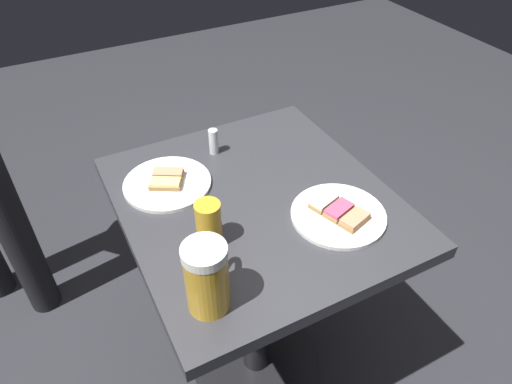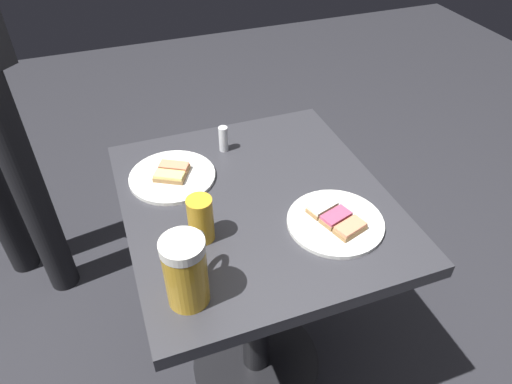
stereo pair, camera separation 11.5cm
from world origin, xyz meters
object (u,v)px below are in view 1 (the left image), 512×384
object	(u,v)px
plate_near	(338,214)
beer_mug	(207,276)
plate_far	(167,183)
salt_shaker	(214,142)
beer_glass_small	(209,224)

from	to	relation	value
plate_near	beer_mug	bearing A→B (deg)	13.33
plate_far	plate_near	bearing A→B (deg)	136.75
plate_near	plate_far	distance (m)	0.44
salt_shaker	plate_near	bearing A→B (deg)	112.34
beer_mug	beer_glass_small	world-z (taller)	beer_mug
plate_near	beer_glass_small	size ratio (longest dim) A/B	2.03
beer_mug	beer_glass_small	size ratio (longest dim) A/B	1.42
plate_far	beer_glass_small	distance (m)	0.24
plate_far	beer_mug	world-z (taller)	beer_mug
plate_far	beer_mug	size ratio (longest dim) A/B	1.42
plate_near	beer_glass_small	xyz separation A→B (m)	(0.30, -0.06, 0.05)
plate_near	plate_far	world-z (taller)	same
beer_glass_small	salt_shaker	world-z (taller)	beer_glass_small
beer_glass_small	salt_shaker	xyz separation A→B (m)	(-0.15, -0.32, -0.02)
plate_near	plate_far	xyz separation A→B (m)	(0.32, -0.30, -0.00)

